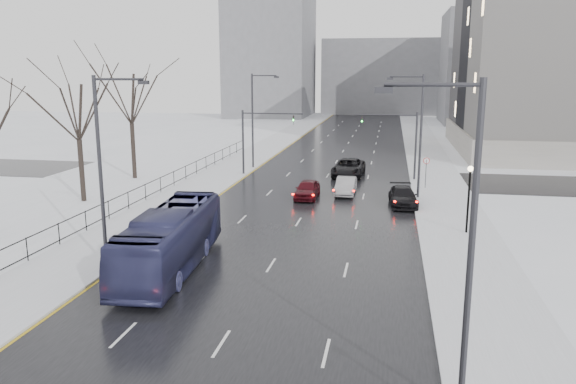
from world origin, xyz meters
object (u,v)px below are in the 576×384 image
Objects in this scene: no_uturn_sign at (426,164)px; streetlight_l_far at (255,116)px; mast_signal_right at (404,138)px; sedan_right_cross at (349,168)px; tree_park_d at (84,202)px; sedan_right_near at (346,186)px; tree_park_e at (135,179)px; sedan_right_far at (403,196)px; streetlight_r_mid at (418,130)px; sedan_center_near at (307,189)px; bus at (171,239)px; lamppost_r_mid at (469,190)px; streetlight_l_near at (104,164)px; streetlight_r_near at (464,236)px; mast_signal_left at (253,135)px.

streetlight_l_far is at bearing 155.27° from no_uturn_sign.
mast_signal_right reaches higher than sedan_right_cross.
no_uturn_sign reaches higher than sedan_right_cross.
sedan_right_near is (20.28, 6.51, 0.77)m from tree_park_d.
sedan_right_far is at bearing -14.78° from tree_park_e.
sedan_center_near is (-8.67, -1.52, -4.83)m from streetlight_r_mid.
tree_park_d is at bearing 129.13° from bus.
sedan_right_near is at bearing 64.99° from bus.
lamppost_r_mid is at bearing 26.10° from bus.
tree_park_d is 29.23m from lamppost_r_mid.
sedan_right_cross is at bearing 108.54° from sedan_right_far.
sedan_right_near is 0.90× the size of sedan_right_far.
no_uturn_sign is at bearing 0.00° from tree_park_e.
streetlight_r_mid is at bearing 13.01° from tree_park_d.
tree_park_d is 27.24m from streetlight_r_mid.
streetlight_r_near is at bearing -31.48° from streetlight_l_near.
mast_signal_right is at bearing 0.00° from mast_signal_left.
mast_signal_right is 1.05× the size of sedan_right_cross.
streetlight_r_near is 30.00m from streetlight_r_mid.
streetlight_l_far is 4.36m from mast_signal_left.
sedan_right_cross reaches higher than sedan_right_near.
streetlight_r_near is 20.38m from lamppost_r_mid.
mast_signal_left is at bearing 90.39° from bus.
sedan_right_cross is at bearing 123.97° from streetlight_r_mid.
tree_park_e is 20.90m from sedan_right_cross.
lamppost_r_mid reaches higher than sedan_right_cross.
streetlight_r_mid is 1.54× the size of mast_signal_left.
streetlight_r_mid is 2.27× the size of sedan_center_near.
streetlight_r_mid is 8.18m from mast_signal_right.
lamppost_r_mid is at bearing -25.62° from tree_park_e.
streetlight_l_near is at bearing -116.88° from sedan_right_near.
streetlight_l_far reaches higher than mast_signal_left.
sedan_right_cross is (10.22, 29.08, -4.72)m from streetlight_l_near.
sedan_center_near is (7.67, 18.48, -4.83)m from streetlight_l_near.
bus is at bearing 9.91° from streetlight_l_near.
tree_park_d is 1.25× the size of streetlight_r_mid.
tree_park_e is 43.39m from streetlight_r_near.
streetlight_r_near is at bearing -92.76° from sedan_right_far.
sedan_center_near is (-9.70, -5.52, -1.51)m from no_uturn_sign.
sedan_right_cross is (-0.43, 8.56, 0.13)m from sedan_right_near.
lamppost_r_mid is 0.66× the size of mast_signal_left.
sedan_right_near is (-5.68, 30.51, -4.85)m from streetlight_r_near.
streetlight_l_near is 23.62m from sedan_right_far.
mast_signal_right is 1.47× the size of sedan_center_near.
mast_signal_left is 9.97m from sedan_right_cross.
mast_signal_left is 17.10m from no_uturn_sign.
mast_signal_right is 14.65m from mast_signal_left.
streetlight_r_mid is at bearing 51.44° from bus.
lamppost_r_mid is 25.71m from mast_signal_left.
streetlight_l_far is at bearing 131.31° from sedan_right_far.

